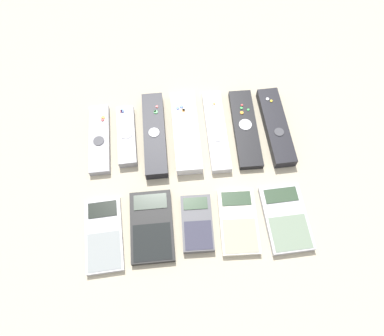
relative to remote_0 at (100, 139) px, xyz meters
The scene contains 13 objects.
ground_plane 0.25m from the remote_0, 31.52° to the right, with size 3.00×3.00×0.00m, color #B2A88E.
remote_0 is the anchor object (origin of this frame).
remote_1 0.06m from the remote_0, ahead, with size 0.05×0.16×0.02m.
remote_2 0.13m from the remote_0, ahead, with size 0.05×0.22×0.03m.
remote_3 0.20m from the remote_0, ahead, with size 0.06×0.21×0.03m.
remote_4 0.28m from the remote_0, ahead, with size 0.05×0.22×0.02m.
remote_5 0.34m from the remote_0, ahead, with size 0.06×0.21×0.02m.
remote_6 0.42m from the remote_0, ahead, with size 0.06×0.21×0.03m.
calculator_0 0.23m from the remote_0, 86.38° to the right, with size 0.08×0.16×0.01m.
calculator_1 0.25m from the remote_0, 62.81° to the right, with size 0.09×0.16×0.02m.
calculator_2 0.31m from the remote_0, 47.16° to the right, with size 0.07×0.12×0.02m.
calculator_3 0.37m from the remote_0, 37.36° to the right, with size 0.08×0.15×0.01m.
calculator_4 0.46m from the remote_0, 29.89° to the right, with size 0.10×0.15×0.02m.
Camera 1 is at (-0.03, -0.34, 0.76)m, focal length 35.00 mm.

